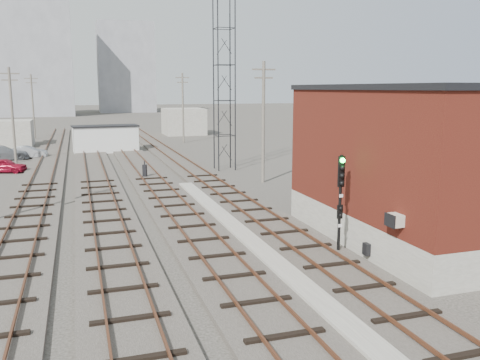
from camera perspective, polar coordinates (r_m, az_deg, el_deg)
name	(u,v)px	position (r m, az deg, el deg)	size (l,w,h in m)	color
ground	(132,143)	(68.25, -12.05, 4.11)	(320.00, 320.00, 0.00)	#282621
track_right	(182,163)	(47.96, -6.50, 1.88)	(3.20, 90.00, 0.39)	#332D28
track_mid_right	(139,165)	(47.36, -11.25, 1.64)	(3.20, 90.00, 0.39)	#332D28
track_mid_left	(94,167)	(47.08, -16.09, 1.38)	(3.20, 90.00, 0.39)	#332D28
track_left	(46,169)	(47.15, -20.95, 1.12)	(3.20, 90.00, 0.39)	#332D28
platform_curb	(246,239)	(23.76, 0.72, -6.66)	(0.90, 28.00, 0.26)	gray
brick_building	(405,164)	(24.41, 18.08, 1.71)	(6.54, 12.20, 7.22)	gray
lattice_tower	(224,83)	(44.27, -1.78, 10.85)	(1.60, 1.60, 15.00)	black
utility_pole_left_b	(12,112)	(52.92, -24.21, 6.94)	(1.80, 0.24, 9.00)	#595147
utility_pole_left_c	(33,104)	(77.80, -22.24, 7.85)	(1.80, 0.24, 9.00)	#595147
utility_pole_right_a	(263,119)	(38.00, 2.64, 6.86)	(1.80, 0.24, 9.00)	#595147
utility_pole_right_b	(183,106)	(66.91, -6.43, 8.27)	(1.80, 0.24, 9.00)	#595147
apartment_left	(27,56)	(143.22, -22.84, 12.66)	(22.00, 14.00, 30.00)	gray
apartment_right	(126,68)	(158.35, -12.71, 12.17)	(16.00, 12.00, 26.00)	gray
shed_right	(184,121)	(79.29, -6.34, 6.55)	(6.00, 6.00, 4.00)	gray
signal_mast	(341,196)	(21.79, 11.22, -1.77)	(0.40, 0.42, 4.32)	gray
switch_stand	(145,171)	(40.65, -10.65, 1.01)	(0.40, 0.40, 1.34)	black
site_trailer	(106,139)	(58.80, -14.85, 4.52)	(7.32, 3.65, 2.99)	silver
car_red	(4,166)	(47.32, -24.94, 1.49)	(1.44, 3.59, 1.22)	maroon
car_silver	(27,152)	(56.03, -22.79, 2.90)	(1.35, 3.88, 1.28)	#93969A
car_grey	(2,153)	(55.66, -25.19, 2.78)	(2.08, 5.11, 1.48)	gray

